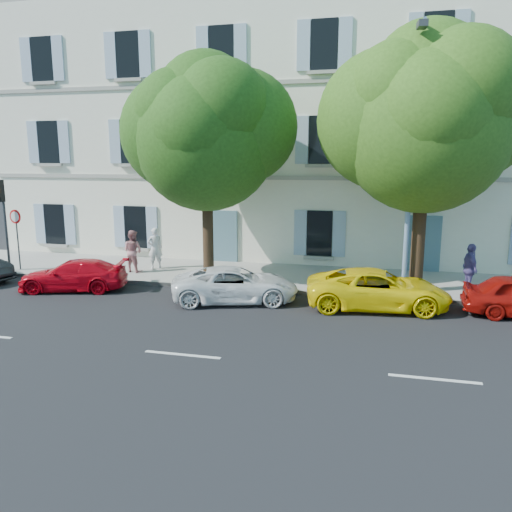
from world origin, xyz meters
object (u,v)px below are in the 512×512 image
(car_white_coupe, at_px, (235,284))
(road_sign, at_px, (16,227))
(traffic_light, at_px, (2,206))
(pedestrian_b, at_px, (133,251))
(tree_right, at_px, (425,129))
(tree_left, at_px, (206,140))
(street_lamp, at_px, (412,150))
(pedestrian_a, at_px, (155,248))
(pedestrian_c, at_px, (470,269))
(car_red_coupe, at_px, (73,275))
(car_yellow_supercar, at_px, (378,289))

(car_white_coupe, xyz_separation_m, road_sign, (-10.18, 2.02, 1.41))
(traffic_light, relative_size, pedestrian_b, 2.17)
(tree_right, bearing_deg, traffic_light, -177.85)
(tree_left, bearing_deg, street_lamp, -4.32)
(traffic_light, distance_m, pedestrian_a, 6.46)
(pedestrian_b, height_order, pedestrian_c, pedestrian_c)
(road_sign, relative_size, pedestrian_a, 1.45)
(car_red_coupe, height_order, road_sign, road_sign)
(car_yellow_supercar, distance_m, pedestrian_c, 3.71)
(pedestrian_a, bearing_deg, pedestrian_b, 13.05)
(car_red_coupe, distance_m, tree_right, 13.60)
(car_yellow_supercar, height_order, tree_left, tree_left)
(car_red_coupe, distance_m, car_white_coupe, 6.27)
(road_sign, distance_m, pedestrian_c, 18.07)
(tree_right, xyz_separation_m, pedestrian_b, (-11.30, 0.50, -4.79))
(car_yellow_supercar, relative_size, traffic_light, 1.21)
(car_red_coupe, relative_size, road_sign, 1.52)
(car_red_coupe, height_order, street_lamp, street_lamp)
(traffic_light, bearing_deg, car_white_coupe, -8.89)
(tree_left, distance_m, pedestrian_c, 10.60)
(tree_left, relative_size, road_sign, 3.23)
(car_red_coupe, relative_size, pedestrian_c, 2.19)
(car_red_coupe, relative_size, tree_right, 0.44)
(pedestrian_c, bearing_deg, tree_left, 77.69)
(pedestrian_b, distance_m, pedestrian_c, 13.10)
(car_red_coupe, distance_m, pedestrian_b, 2.97)
(tree_left, bearing_deg, car_red_coupe, -152.92)
(tree_left, xyz_separation_m, pedestrian_a, (-2.85, 1.26, -4.47))
(car_red_coupe, bearing_deg, car_white_coupe, 75.37)
(car_red_coupe, height_order, tree_right, tree_right)
(traffic_light, xyz_separation_m, pedestrian_b, (5.24, 1.13, -1.89))
(road_sign, height_order, pedestrian_b, road_sign)
(car_yellow_supercar, bearing_deg, tree_left, 66.61)
(car_red_coupe, height_order, pedestrian_b, pedestrian_b)
(car_yellow_supercar, xyz_separation_m, tree_right, (1.32, 1.93, 5.18))
(pedestrian_c, bearing_deg, car_yellow_supercar, 110.37)
(car_yellow_supercar, bearing_deg, traffic_light, 78.80)
(car_white_coupe, xyz_separation_m, car_yellow_supercar, (4.75, 0.33, 0.05))
(tree_left, relative_size, street_lamp, 0.95)
(road_sign, bearing_deg, pedestrian_a, 15.75)
(car_yellow_supercar, distance_m, tree_right, 5.68)
(tree_left, bearing_deg, traffic_light, -175.46)
(tree_right, bearing_deg, car_white_coupe, -159.57)
(tree_right, bearing_deg, road_sign, -179.14)
(traffic_light, xyz_separation_m, road_sign, (0.29, 0.38, -0.91))
(pedestrian_a, bearing_deg, traffic_light, -21.36)
(car_red_coupe, bearing_deg, tree_left, 102.66)
(car_white_coupe, height_order, road_sign, road_sign)
(pedestrian_c, bearing_deg, road_sign, 78.74)
(pedestrian_c, bearing_deg, car_white_coupe, 94.20)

